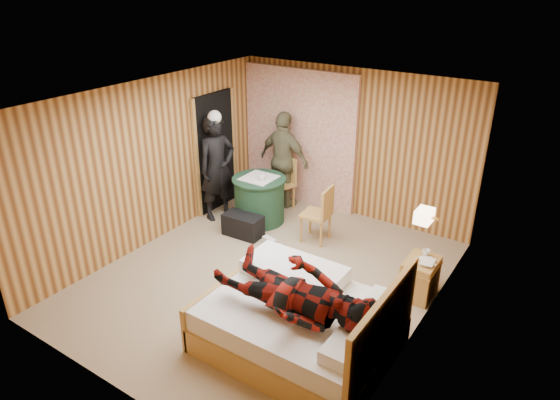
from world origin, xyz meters
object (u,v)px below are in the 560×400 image
Objects in this scene: chair_far at (284,179)px; woman_standing at (217,168)px; wall_lamp at (424,216)px; man_at_table at (284,160)px; round_table at (259,199)px; chair_near at (321,211)px; man_on_bed at (294,283)px; duffel_bag at (243,225)px; nightstand at (420,277)px; bed at (302,322)px.

woman_standing is (-0.70, -0.95, 0.35)m from chair_far.
wall_lamp is 0.15× the size of man_at_table.
woman_standing reaches higher than round_table.
chair_near is (-1.82, 0.85, -0.77)m from wall_lamp.
chair_far is 0.53× the size of man_on_bed.
chair_near is 1.47× the size of duffel_bag.
chair_near is at bearing -63.51° from woman_standing.
nightstand is at bearing 97.72° from wall_lamp.
duffel_bag is at bearing 179.66° from nightstand.
round_table is at bearing -49.14° from woman_standing.
round_table is (-2.98, 0.58, 0.13)m from nightstand.
man_on_bed is (2.92, -2.23, 0.09)m from woman_standing.
bed is 2.44m from chair_near.
bed is at bearing -45.47° from round_table.
woman_standing is at bearing 174.81° from nightstand.
chair_near is (-1.02, 2.21, 0.22)m from bed.
bed is 3.17m from round_table.
wall_lamp is at bearing 63.98° from man_on_bed.
man_on_bed reaches higher than man_at_table.
chair_far is (0.03, 0.70, 0.14)m from round_table.
round_table is 0.87m from woman_standing.
chair_far is at bearing 156.53° from nightstand.
man_on_bed is at bearing -116.02° from wall_lamp.
wall_lamp reaches higher than chair_near.
wall_lamp is 2.15m from chair_near.
man_on_bed is (1.05, -2.43, 0.45)m from chair_near.
chair_near is (-1.78, 0.53, 0.26)m from nightstand.
wall_lamp is 0.28× the size of chair_far.
duffel_bag is at bearing 98.47° from man_at_table.
woman_standing reaches higher than duffel_bag.
woman_standing is at bearing 61.06° from man_at_table.
woman_standing is (-1.87, -0.20, 0.36)m from chair_near.
bed is at bearing 131.41° from man_at_table.
man_on_bed is at bearing 17.49° from chair_near.
woman_standing is 3.67m from man_on_bed.
nightstand is at bearing -11.05° from round_table.
wall_lamp is 0.48× the size of nightstand.
duffel_bag is (-2.14, 1.69, -0.14)m from bed.
bed is (-0.80, -1.36, -0.98)m from wall_lamp.
man_at_table is (0.00, 0.75, 0.46)m from round_table.
chair_far is 1.39m from chair_near.
man_on_bed is at bearing -107.10° from woman_standing.
man_on_bed is (0.03, -0.23, 0.66)m from bed.
wall_lamp is at bearing -82.28° from nightstand.
bed is 3.77m from man_at_table.
chair_far is at bearing 124.38° from man_at_table.
man_on_bed reaches higher than chair_far.
man_on_bed is at bearing 129.74° from man_at_table.
chair_near is (1.20, -0.05, 0.14)m from round_table.
wall_lamp is at bearing -9.27° from chair_far.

